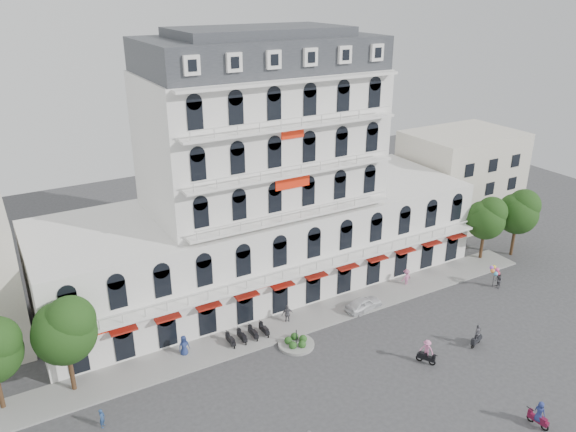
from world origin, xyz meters
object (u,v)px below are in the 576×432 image
at_px(parked_car, 364,304).
at_px(rider_northeast, 477,335).
at_px(balloon_vendor, 497,277).
at_px(rider_center, 427,351).
at_px(rider_east, 539,414).

relative_size(parked_car, rider_northeast, 1.83).
bearing_deg(parked_car, balloon_vendor, -109.71).
xyz_separation_m(parked_car, rider_northeast, (5.03, -9.62, 0.39)).
bearing_deg(rider_center, rider_east, -17.74).
distance_m(rider_center, balloon_vendor, 16.23).
xyz_separation_m(parked_car, balloon_vendor, (14.61, -3.37, 0.59)).
bearing_deg(rider_center, balloon_vendor, 81.95).
height_order(rider_east, rider_center, rider_center).
xyz_separation_m(rider_northeast, balloon_vendor, (9.57, 6.25, 0.21)).
relative_size(parked_car, balloon_vendor, 1.60).
bearing_deg(parked_car, rider_center, 170.16).
xyz_separation_m(rider_east, balloon_vendor, (13.16, 15.35, 0.23)).
bearing_deg(rider_east, rider_northeast, -28.58).
bearing_deg(rider_east, balloon_vendor, -47.66).
distance_m(rider_northeast, balloon_vendor, 11.43).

